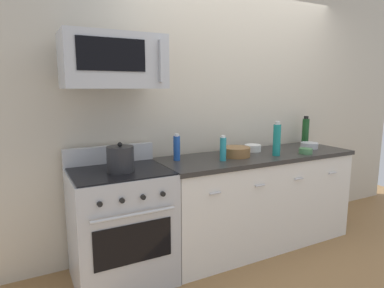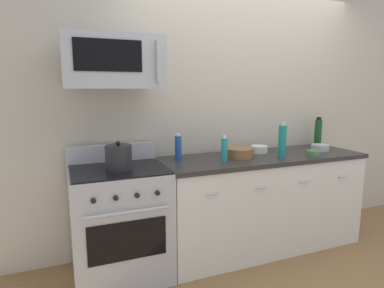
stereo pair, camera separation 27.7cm
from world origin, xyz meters
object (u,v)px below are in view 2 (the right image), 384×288
at_px(range_oven, 120,222).
at_px(bottle_dish_soap, 224,149).
at_px(bowl_steel_prep, 320,147).
at_px(bowl_wooden_salad, 239,152).
at_px(stockpot, 119,157).
at_px(microwave, 113,62).
at_px(bowl_green_glaze, 314,153).
at_px(bowl_white_ceramic, 259,149).
at_px(bottle_wine_green, 318,132).
at_px(bottle_sparkling_teal, 282,141).
at_px(bottle_soda_blue, 178,148).

height_order(range_oven, bottle_dish_soap, bottle_dish_soap).
distance_m(range_oven, bowl_steel_prep, 2.11).
relative_size(bowl_wooden_salad, stockpot, 1.17).
distance_m(microwave, bowl_steel_prep, 2.20).
distance_m(bowl_green_glaze, bowl_steel_prep, 0.31).
bearing_deg(bowl_green_glaze, stockpot, 175.26).
bearing_deg(bowl_white_ceramic, bowl_green_glaze, -41.63).
height_order(bottle_wine_green, stockpot, bottle_wine_green).
bearing_deg(stockpot, bottle_sparkling_teal, -3.23).
bearing_deg(bottle_wine_green, bowl_wooden_salad, -169.88).
bearing_deg(microwave, bottle_wine_green, 4.10).
bearing_deg(bowl_steel_prep, bottle_sparkling_teal, -167.91).
bearing_deg(stockpot, bowl_white_ceramic, 7.67).
height_order(bowl_green_glaze, stockpot, stockpot).
relative_size(bottle_sparkling_teal, bottle_dish_soap, 1.44).
xyz_separation_m(range_oven, bowl_wooden_salad, (1.11, 0.01, 0.50)).
relative_size(bowl_white_ceramic, stockpot, 0.73).
bearing_deg(bowl_wooden_salad, bottle_wine_green, 10.12).
relative_size(microwave, bowl_steel_prep, 4.16).
relative_size(bottle_dish_soap, bowl_green_glaze, 1.73).
xyz_separation_m(bottle_sparkling_teal, bottle_dish_soap, (-0.57, 0.05, -0.05)).
bearing_deg(range_oven, bowl_white_ceramic, 5.54).
bearing_deg(bottle_wine_green, bottle_soda_blue, -176.97).
bearing_deg(range_oven, bowl_steel_prep, -0.42).
xyz_separation_m(bottle_dish_soap, stockpot, (-0.91, 0.04, -0.01)).
height_order(bottle_dish_soap, bowl_white_ceramic, bottle_dish_soap).
bearing_deg(bowl_wooden_salad, bowl_green_glaze, -17.02).
height_order(bottle_sparkling_teal, bottle_soda_blue, bottle_sparkling_teal).
height_order(range_oven, microwave, microwave).
bearing_deg(bowl_white_ceramic, bottle_soda_blue, -178.54).
xyz_separation_m(bottle_wine_green, bowl_white_ceramic, (-0.80, -0.07, -0.12)).
bearing_deg(microwave, bottle_sparkling_teal, -6.99).
bearing_deg(stockpot, microwave, 89.87).
height_order(bottle_sparkling_teal, bowl_wooden_salad, bottle_sparkling_teal).
relative_size(bowl_steel_prep, stockpot, 0.78).
height_order(bottle_soda_blue, bowl_steel_prep, bottle_soda_blue).
distance_m(range_oven, stockpot, 0.55).
bearing_deg(bottle_dish_soap, microwave, 171.50).
xyz_separation_m(bottle_soda_blue, bottle_wine_green, (1.66, 0.09, 0.04)).
distance_m(bottle_sparkling_teal, bottle_wine_green, 0.81).
bearing_deg(bottle_wine_green, bottle_dish_soap, -167.34).
bearing_deg(stockpot, bowl_wooden_salad, 3.09).
distance_m(bottle_sparkling_teal, bowl_wooden_salad, 0.41).
bearing_deg(bowl_wooden_salad, bottle_sparkling_teal, -21.42).
bearing_deg(bottle_soda_blue, stockpot, -163.05).
bearing_deg(bowl_steel_prep, bottle_dish_soap, -176.21).
bearing_deg(bottle_dish_soap, stockpot, 177.64).
distance_m(microwave, bottle_soda_blue, 0.91).
xyz_separation_m(range_oven, bottle_soda_blue, (0.55, 0.12, 0.56)).
distance_m(range_oven, bottle_sparkling_teal, 1.61).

